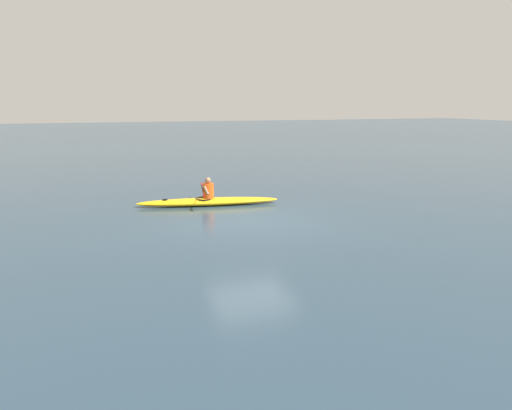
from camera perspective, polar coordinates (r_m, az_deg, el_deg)
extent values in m
plane|color=#283D4C|center=(13.12, -0.67, -2.38)|extent=(160.00, 160.00, 0.00)
ellipsoid|color=#EAB214|center=(15.51, -6.25, 0.45)|extent=(5.04, 1.55, 0.26)
torus|color=black|center=(15.48, -6.82, 0.83)|extent=(0.71, 0.71, 0.04)
cylinder|color=black|center=(15.49, -11.81, 0.69)|extent=(0.18, 0.18, 0.02)
cylinder|color=#E04C14|center=(15.43, -6.26, 1.87)|extent=(0.39, 0.39, 0.52)
sphere|color=#936B4C|center=(15.36, -6.29, 3.23)|extent=(0.21, 0.21, 0.21)
cylinder|color=black|center=(15.41, -7.01, 2.01)|extent=(0.38, 1.97, 0.03)
ellipsoid|color=red|center=(14.44, -6.85, 1.27)|extent=(0.11, 0.40, 0.17)
ellipsoid|color=red|center=(16.39, -7.15, 2.67)|extent=(0.11, 0.40, 0.17)
cylinder|color=#936B4C|center=(15.12, -6.51, 1.89)|extent=(0.20, 0.30, 0.34)
cylinder|color=#936B4C|center=(15.70, -6.61, 2.30)|extent=(0.24, 0.26, 0.34)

